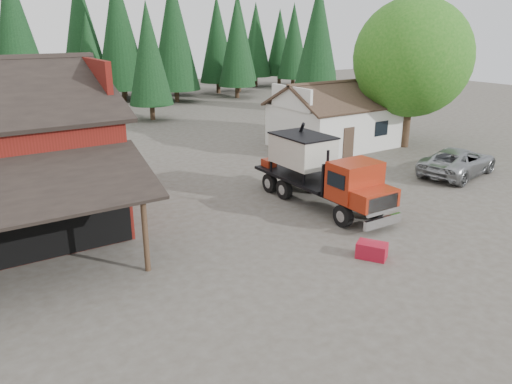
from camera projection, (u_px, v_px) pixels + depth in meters
ground at (307, 254)px, 19.14m from camera, size 120.00×120.00×0.00m
farmhouse at (335, 123)px, 35.67m from camera, size 8.60×6.42×4.65m
deciduous_tree at (412, 62)px, 34.00m from camera, size 8.00×8.00×10.20m
conifer_backdrop at (55, 108)px, 52.38m from camera, size 76.00×16.00×16.00m
near_pine_b at (149, 54)px, 44.12m from camera, size 3.96×3.96×10.40m
near_pine_c at (317, 40)px, 48.97m from camera, size 4.84×4.84×12.40m
near_pine_d at (16, 36)px, 41.60m from camera, size 5.28×5.28×13.40m
feed_truck at (321, 170)px, 23.86m from camera, size 2.44×8.27×3.73m
silver_car at (458, 162)px, 28.92m from camera, size 6.20×3.75×1.61m
equip_box at (372, 250)px, 18.77m from camera, size 1.17×1.30×0.60m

